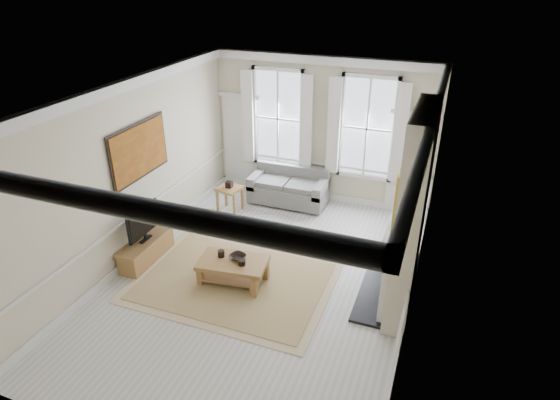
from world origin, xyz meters
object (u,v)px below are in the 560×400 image
at_px(sofa, 289,188).
at_px(side_table, 230,192).
at_px(coffee_table, 233,265).
at_px(tv_stand, 147,250).

relative_size(sofa, side_table, 2.96).
xyz_separation_m(side_table, coffee_table, (1.25, -2.41, -0.13)).
relative_size(sofa, coffee_table, 1.41).
bearing_deg(coffee_table, sofa, 84.93).
bearing_deg(tv_stand, sofa, 62.19).
distance_m(sofa, side_table, 1.46).
relative_size(side_table, tv_stand, 0.48).
bearing_deg(tv_stand, coffee_table, -1.45).
distance_m(sofa, coffee_table, 3.35).
height_order(sofa, coffee_table, sofa).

